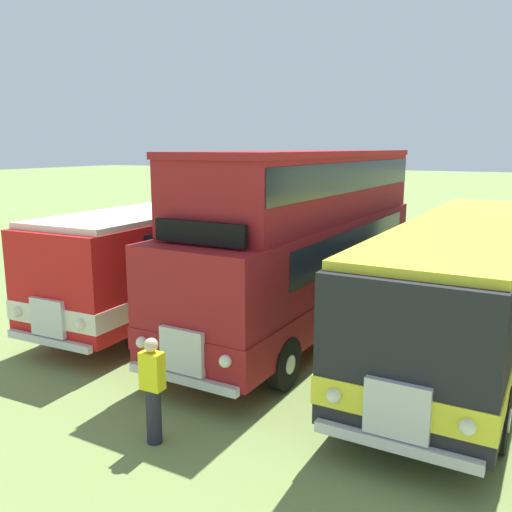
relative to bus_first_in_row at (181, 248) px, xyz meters
name	(u,v)px	position (x,y,z in m)	size (l,w,h in m)	color
bus_first_in_row	(181,248)	(0.00, 0.00, 0.00)	(2.64, 9.81, 2.99)	red
bus_second_in_row	(306,234)	(3.83, -0.12, 0.72)	(3.03, 10.14, 4.49)	maroon
bus_third_in_row	(467,276)	(7.65, 0.03, 0.01)	(3.05, 11.58, 2.99)	black
marshal_person	(153,390)	(3.78, -6.32, -0.86)	(0.36, 0.24, 1.73)	#23232D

